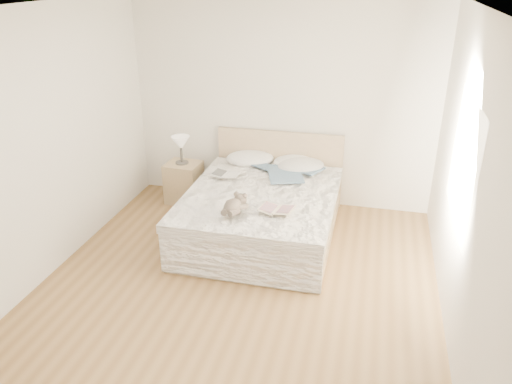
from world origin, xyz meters
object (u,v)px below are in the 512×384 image
table_lamp (181,144)px  bed (263,211)px  nightstand (184,182)px  childrens_book (277,210)px  teddy_bear (233,211)px  photo_book (226,174)px

table_lamp → bed: bearing=-27.3°
nightstand → childrens_book: (1.55, -1.21, 0.35)m
bed → table_lamp: 1.53m
bed → teddy_bear: size_ratio=6.61×
table_lamp → photo_book: (0.74, -0.39, -0.20)m
nightstand → childrens_book: bearing=-38.0°
bed → table_lamp: bearing=152.7°
nightstand → childrens_book: size_ratio=1.52×
bed → photo_book: size_ratio=6.06×
bed → nightstand: 1.42m
bed → childrens_book: size_ratio=5.83×
childrens_book → teddy_bear: teddy_bear is taller
nightstand → bed: bearing=-27.4°
childrens_book → teddy_bear: bearing=-145.8°
table_lamp → nightstand: bearing=-5.6°
nightstand → teddy_bear: 1.82m
bed → teddy_bear: (-0.15, -0.74, 0.34)m
nightstand → childrens_book: 1.99m
photo_book → childrens_book: size_ratio=0.96×
nightstand → teddy_bear: teddy_bear is taller
table_lamp → childrens_book: 1.98m
bed → table_lamp: bed is taller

